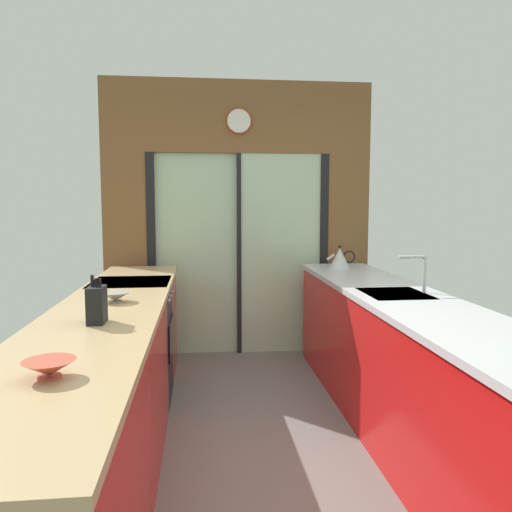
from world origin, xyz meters
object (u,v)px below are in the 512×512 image
mixing_bowl_far (115,296)px  knife_block (97,304)px  kettle (340,258)px  mixing_bowl_near (49,368)px  oven_range (132,341)px

mixing_bowl_far → knife_block: bearing=-90.0°
mixing_bowl_far → kettle: 2.29m
mixing_bowl_near → knife_block: bearing=90.0°
mixing_bowl_near → mixing_bowl_far: (0.00, 1.32, -0.00)m
oven_range → mixing_bowl_near: (0.02, -2.13, 0.50)m
mixing_bowl_near → knife_block: size_ratio=0.74×
mixing_bowl_near → knife_block: (-0.00, 0.79, 0.06)m
mixing_bowl_near → mixing_bowl_far: 1.32m
knife_block → kettle: knife_block is taller
oven_range → mixing_bowl_far: mixing_bowl_far is taller
oven_range → mixing_bowl_far: bearing=-88.7°
mixing_bowl_far → kettle: kettle is taller
mixing_bowl_near → mixing_bowl_far: same height
oven_range → kettle: kettle is taller
mixing_bowl_near → knife_block: knife_block is taller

